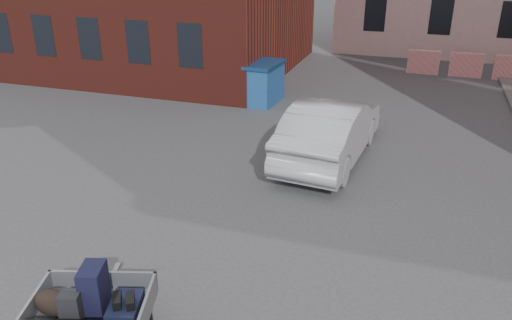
% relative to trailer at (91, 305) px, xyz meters
% --- Properties ---
extents(ground, '(120.00, 120.00, 0.00)m').
position_rel_trailer_xyz_m(ground, '(1.42, 2.79, -0.61)').
color(ground, '#38383A').
rests_on(ground, ground).
extents(barriers, '(4.70, 0.18, 1.00)m').
position_rel_trailer_xyz_m(barriers, '(5.62, 17.79, -0.11)').
color(barriers, red).
rests_on(barriers, ground).
extents(trailer, '(1.85, 1.97, 1.20)m').
position_rel_trailer_xyz_m(trailer, '(0.00, 0.00, 0.00)').
color(trailer, black).
rests_on(trailer, ground).
extents(dumpster, '(3.53, 2.03, 1.42)m').
position_rel_trailer_xyz_m(dumpster, '(-2.42, 11.73, 0.11)').
color(dumpster, '#205398').
rests_on(dumpster, ground).
extents(silver_car, '(2.06, 4.93, 1.59)m').
position_rel_trailer_xyz_m(silver_car, '(1.88, 7.52, 0.18)').
color(silver_car, '#A3A5AA').
rests_on(silver_car, ground).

